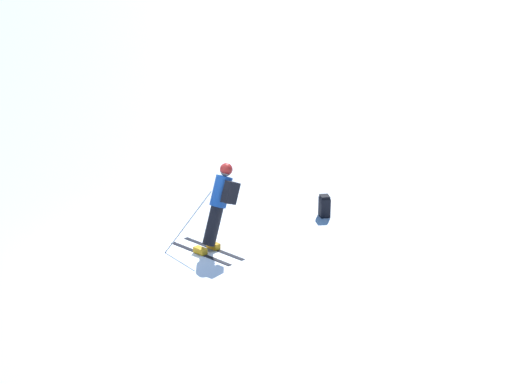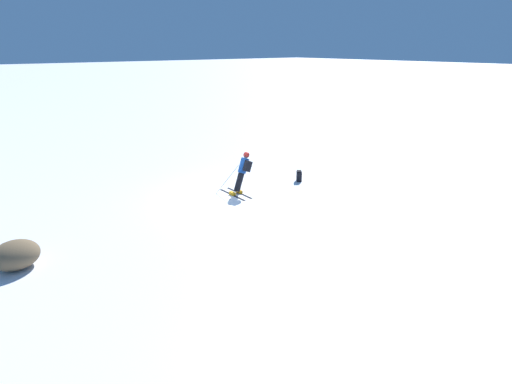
# 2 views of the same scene
# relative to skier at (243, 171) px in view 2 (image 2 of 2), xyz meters

# --- Properties ---
(ground_plane) EXTENTS (300.00, 300.00, 0.00)m
(ground_plane) POSITION_rel_skier_xyz_m (0.86, -0.03, -0.97)
(ground_plane) COLOR white
(skier) EXTENTS (1.39, 1.70, 1.77)m
(skier) POSITION_rel_skier_xyz_m (0.00, 0.00, 0.00)
(skier) COLOR black
(skier) RESTS_ON ground
(spare_backpack) EXTENTS (0.36, 0.37, 0.50)m
(spare_backpack) POSITION_rel_skier_xyz_m (-2.91, 0.41, -0.72)
(spare_backpack) COLOR black
(spare_backpack) RESTS_ON ground
(exposed_boulder_0) EXTENTS (1.24, 1.06, 0.81)m
(exposed_boulder_0) POSITION_rel_skier_xyz_m (8.56, 0.95, -0.56)
(exposed_boulder_0) COLOR brown
(exposed_boulder_0) RESTS_ON ground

